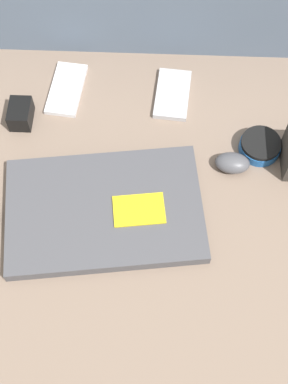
{
  "coord_description": "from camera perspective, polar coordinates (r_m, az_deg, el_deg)",
  "views": [
    {
      "loc": [
        0.02,
        -0.44,
        1.02
      ],
      "look_at": [
        0.0,
        0.0,
        0.17
      ],
      "focal_mm": 50.0,
      "sensor_mm": 36.0,
      "label": 1
    }
  ],
  "objects": [
    {
      "name": "ground_plane",
      "position": [
        1.11,
        0.0,
        -4.11
      ],
      "size": [
        8.0,
        8.0,
        0.0
      ],
      "primitive_type": "plane",
      "color": "#7A6651"
    },
    {
      "name": "charger_brick",
      "position": [
        1.07,
        -13.03,
        8.13
      ],
      "size": [
        0.04,
        0.06,
        0.04
      ],
      "color": "black",
      "rests_on": "couch_seat"
    },
    {
      "name": "couch_seat",
      "position": [
        1.04,
        0.0,
        -2.44
      ],
      "size": [
        1.04,
        0.69,
        0.15
      ],
      "color": "#7A6656",
      "rests_on": "ground_plane"
    },
    {
      "name": "laptop",
      "position": [
        0.95,
        -4.2,
        -1.94
      ],
      "size": [
        0.37,
        0.27,
        0.03
      ],
      "rotation": [
        0.0,
        0.0,
        0.13
      ],
      "color": "#47474C",
      "rests_on": "couch_seat"
    },
    {
      "name": "phone_silver",
      "position": [
        1.1,
        3.06,
        10.37
      ],
      "size": [
        0.08,
        0.13,
        0.01
      ],
      "rotation": [
        0.0,
        0.0,
        -0.09
      ],
      "color": "#B7B7BC",
      "rests_on": "couch_seat"
    },
    {
      "name": "phone_small",
      "position": [
        1.11,
        -8.27,
        10.82
      ],
      "size": [
        0.08,
        0.14,
        0.01
      ],
      "rotation": [
        0.0,
        0.0,
        -0.11
      ],
      "color": "silver",
      "rests_on": "couch_seat"
    },
    {
      "name": "speaker_puck",
      "position": [
        1.04,
        12.28,
        4.83
      ],
      "size": [
        0.08,
        0.08,
        0.03
      ],
      "color": "#1E569E",
      "rests_on": "couch_seat"
    },
    {
      "name": "computer_mouse",
      "position": [
        1.0,
        9.4,
        3.07
      ],
      "size": [
        0.07,
        0.05,
        0.03
      ],
      "rotation": [
        0.0,
        0.0,
        -0.08
      ],
      "color": "#4C4C51",
      "rests_on": "couch_seat"
    }
  ]
}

